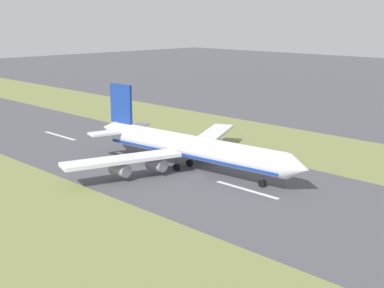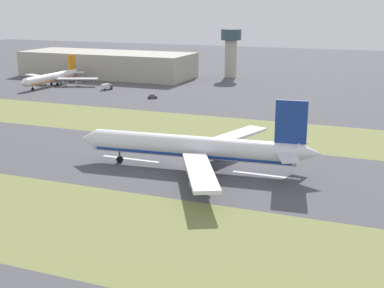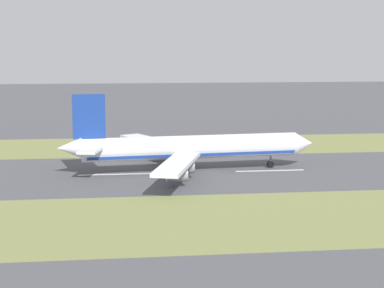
{
  "view_description": "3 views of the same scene",
  "coord_description": "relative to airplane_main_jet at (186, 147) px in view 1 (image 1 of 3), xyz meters",
  "views": [
    {
      "loc": [
        90.84,
        89.71,
        38.6
      ],
      "look_at": [
        -2.25,
        -3.98,
        7.0
      ],
      "focal_mm": 50.0,
      "sensor_mm": 36.0,
      "label": 1
    },
    {
      "loc": [
        -130.51,
        -55.73,
        43.8
      ],
      "look_at": [
        -2.25,
        -3.98,
        7.0
      ],
      "focal_mm": 50.0,
      "sensor_mm": 36.0,
      "label": 2
    },
    {
      "loc": [
        159.02,
        -23.54,
        31.84
      ],
      "look_at": [
        -2.25,
        -3.98,
        7.0
      ],
      "focal_mm": 60.0,
      "sensor_mm": 36.0,
      "label": 3
    }
  ],
  "objects": [
    {
      "name": "centreline_dash_mid",
      "position": [
        2.07,
        -18.1,
        -6.01
      ],
      "size": [
        1.2,
        18.0,
        0.01
      ],
      "primitive_type": "cube",
      "color": "silver",
      "rests_on": "ground"
    },
    {
      "name": "airplane_main_jet",
      "position": [
        0.0,
        0.0,
        0.0
      ],
      "size": [
        63.86,
        67.22,
        20.2
      ],
      "color": "white",
      "rests_on": "ground"
    },
    {
      "name": "grass_median_west",
      "position": [
        -42.93,
        5.88,
        -6.02
      ],
      "size": [
        40.0,
        600.0,
        0.01
      ],
      "primitive_type": "cube",
      "color": "olive",
      "rests_on": "ground"
    },
    {
      "name": "ground_plane",
      "position": [
        2.07,
        5.88,
        -6.02
      ],
      "size": [
        800.0,
        800.0,
        0.0
      ],
      "primitive_type": "plane",
      "color": "#4C4C51"
    },
    {
      "name": "centreline_dash_far",
      "position": [
        2.07,
        21.9,
        -6.01
      ],
      "size": [
        1.2,
        18.0,
        0.01
      ],
      "primitive_type": "cube",
      "color": "silver",
      "rests_on": "ground"
    },
    {
      "name": "grass_median_east",
      "position": [
        47.07,
        5.88,
        -6.02
      ],
      "size": [
        40.0,
        600.0,
        0.01
      ],
      "primitive_type": "cube",
      "color": "olive",
      "rests_on": "ground"
    },
    {
      "name": "centreline_dash_near",
      "position": [
        2.07,
        -58.1,
        -6.01
      ],
      "size": [
        1.2,
        18.0,
        0.01
      ],
      "primitive_type": "cube",
      "color": "silver",
      "rests_on": "ground"
    }
  ]
}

